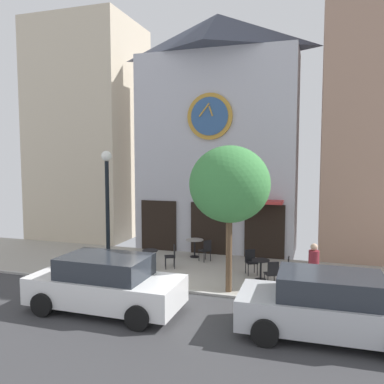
{
  "coord_description": "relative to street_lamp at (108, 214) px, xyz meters",
  "views": [
    {
      "loc": [
        4.78,
        -11.54,
        4.29
      ],
      "look_at": [
        0.29,
        2.6,
        2.98
      ],
      "focal_mm": 36.84,
      "sensor_mm": 36.0,
      "label": 1
    }
  ],
  "objects": [
    {
      "name": "pedestrian_maroon",
      "position": [
        6.95,
        0.26,
        -1.43
      ],
      "size": [
        0.43,
        0.43,
        1.67
      ],
      "color": "#2D2D38",
      "rests_on": "ground_plane"
    },
    {
      "name": "parked_car_silver",
      "position": [
        7.34,
        -2.49,
        -1.53
      ],
      "size": [
        4.33,
        2.08,
        1.55
      ],
      "color": "#B7BABF",
      "rests_on": "ground_plane"
    },
    {
      "name": "cafe_table_center",
      "position": [
        2.03,
        3.78,
        -1.73
      ],
      "size": [
        0.76,
        0.76,
        0.77
      ],
      "color": "black",
      "rests_on": "ground_plane"
    },
    {
      "name": "cafe_table_near_curb",
      "position": [
        0.92,
        1.55,
        -1.82
      ],
      "size": [
        0.61,
        0.61,
        0.73
      ],
      "color": "black",
      "rests_on": "ground_plane"
    },
    {
      "name": "street_lamp",
      "position": [
        0.0,
        0.0,
        0.0
      ],
      "size": [
        0.36,
        0.36,
        4.52
      ],
      "color": "black",
      "rests_on": "ground_plane"
    },
    {
      "name": "clock_building",
      "position": [
        2.48,
        5.82,
        3.26
      ],
      "size": [
        7.28,
        3.79,
        10.8
      ],
      "color": "#B2B2BC",
      "rests_on": "ground_plane"
    },
    {
      "name": "cafe_chair_mid_row",
      "position": [
        5.65,
        0.7,
        -1.77
      ],
      "size": [
        0.53,
        0.53,
        0.9
      ],
      "color": "black",
      "rests_on": "ground_plane"
    },
    {
      "name": "cafe_table_center_right",
      "position": [
        5.18,
        1.42,
        -1.81
      ],
      "size": [
        0.62,
        0.62,
        0.73
      ],
      "color": "black",
      "rests_on": "ground_plane"
    },
    {
      "name": "neighbor_building_left",
      "position": [
        -4.97,
        6.91,
        3.4
      ],
      "size": [
        5.32,
        4.64,
        11.4
      ],
      "color": "beige",
      "rests_on": "ground_plane"
    },
    {
      "name": "ground_plane",
      "position": [
        2.19,
        -0.96,
        -2.32
      ],
      "size": [
        26.62,
        11.12,
        0.13
      ],
      "color": "#9E998E"
    },
    {
      "name": "street_tree",
      "position": [
        4.36,
        -0.06,
        1.14
      ],
      "size": [
        2.56,
        2.3,
        4.67
      ],
      "color": "brown",
      "rests_on": "ground_plane"
    },
    {
      "name": "cafe_chair_facing_wall",
      "position": [
        1.68,
        1.92,
        -1.77
      ],
      "size": [
        0.53,
        0.53,
        0.9
      ],
      "color": "black",
      "rests_on": "ground_plane"
    },
    {
      "name": "cafe_chair_by_entrance",
      "position": [
        6.03,
        1.37,
        -1.77
      ],
      "size": [
        0.41,
        0.41,
        0.9
      ],
      "color": "black",
      "rests_on": "ground_plane"
    },
    {
      "name": "cafe_chair_under_awning",
      "position": [
        2.69,
        3.22,
        -1.77
      ],
      "size": [
        0.56,
        0.56,
        0.9
      ],
      "color": "black",
      "rests_on": "ground_plane"
    },
    {
      "name": "cafe_chair_outer",
      "position": [
        4.73,
        2.06,
        -1.77
      ],
      "size": [
        0.54,
        0.54,
        0.9
      ],
      "color": "black",
      "rests_on": "ground_plane"
    },
    {
      "name": "parked_car_white",
      "position": [
        1.4,
        -2.63,
        -1.53
      ],
      "size": [
        4.31,
        2.05,
        1.55
      ],
      "color": "white",
      "rests_on": "ground_plane"
    }
  ]
}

